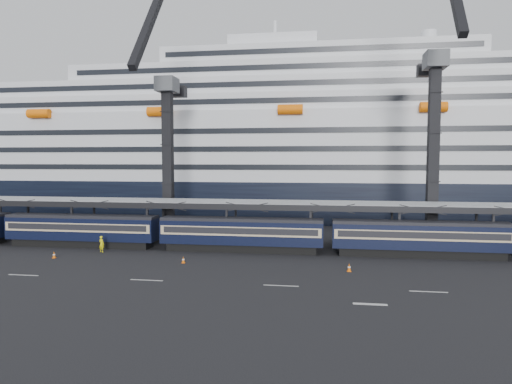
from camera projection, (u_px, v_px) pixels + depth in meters
ground at (307, 275)px, 42.36m from camera, size 260.00×260.00×0.00m
lane_markings at (408, 295)px, 35.99m from camera, size 111.00×4.27×0.02m
train at (270, 233)px, 52.76m from camera, size 133.05×3.00×4.05m
canopy at (311, 204)px, 55.81m from camera, size 130.00×6.25×5.53m
cruise_ship at (311, 151)px, 87.03m from camera, size 214.09×28.84×34.00m
crane_dark_near at (167, 151)px, 62.84m from camera, size 4.50×17.75×35.08m
crane_dark_mid at (434, 138)px, 56.55m from camera, size 4.50×18.24×39.64m
worker at (102, 244)px, 52.80m from camera, size 0.81×0.67×1.90m
traffic_cone_b at (54, 255)px, 49.63m from camera, size 0.37×0.37×0.73m
traffic_cone_c at (183, 260)px, 47.26m from camera, size 0.35×0.35×0.70m
traffic_cone_d at (349, 267)px, 43.65m from camera, size 0.40×0.40×0.80m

